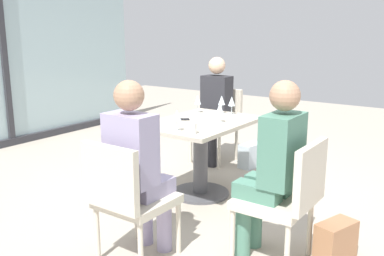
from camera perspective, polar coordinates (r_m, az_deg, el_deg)
name	(u,v)px	position (r m, az deg, el deg)	size (l,w,h in m)	color
ground_plane	(200,194)	(4.25, 1.11, -8.74)	(12.00, 12.00, 0.00)	#A89E8E
window_wall_backdrop	(3,57)	(6.33, -23.81, 8.61)	(4.63, 0.10, 2.70)	#9CB7BC
dining_table_main	(201,143)	(4.09, 1.14, -1.94)	(1.13, 0.80, 0.73)	#BCB29E
chair_front_left	(287,195)	(2.96, 12.51, -8.66)	(0.46, 0.50, 0.87)	beige
chair_far_right	(218,120)	(5.21, 3.53, 1.03)	(0.50, 0.46, 0.87)	beige
chair_side_end	(127,195)	(2.93, -8.61, -8.77)	(0.50, 0.46, 0.87)	beige
person_front_left	(273,163)	(2.94, 10.74, -4.57)	(0.34, 0.39, 1.26)	#4C7F6B
person_far_right	(214,105)	(5.08, 2.91, 3.06)	(0.39, 0.34, 1.26)	#28282D
person_side_end	(137,162)	(2.93, -7.27, -4.46)	(0.39, 0.34, 1.26)	#9E93B7
wine_glass_0	(220,109)	(3.96, 3.72, 2.60)	(0.07, 0.07, 0.18)	silver
wine_glass_1	(232,102)	(4.35, 5.30, 3.50)	(0.07, 0.07, 0.18)	silver
wine_glass_2	(222,101)	(4.41, 3.96, 3.65)	(0.07, 0.07, 0.18)	silver
wine_glass_3	(177,116)	(3.63, -1.99, 1.65)	(0.07, 0.07, 0.18)	silver
wine_glass_4	(198,100)	(4.43, 0.77, 3.72)	(0.07, 0.07, 0.18)	silver
coffee_cup	(192,129)	(3.54, -0.01, -0.07)	(0.08, 0.08, 0.09)	white
cell_phone_on_table	(182,119)	(4.10, -1.36, 1.16)	(0.07, 0.14, 0.01)	black
handbag_0	(336,241)	(3.23, 18.53, -14.08)	(0.30, 0.16, 0.28)	#A3704C
handbag_1	(251,155)	(5.06, 7.85, -3.61)	(0.30, 0.16, 0.28)	silver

